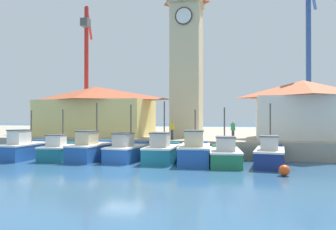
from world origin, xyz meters
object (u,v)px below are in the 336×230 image
fishing_boat_far_left (26,149)px  mooring_buoy (284,170)px  warehouse_left (96,111)px  fishing_boat_left_inner (92,150)px  fishing_boat_mid_left (127,151)px  clock_tower (187,51)px  dock_worker_near_tower (172,130)px  warehouse_right (303,109)px  fishing_boat_right_inner (225,155)px  fishing_boat_right_outer (270,155)px  fishing_boat_center (162,152)px  port_crane_far (87,83)px  fishing_boat_left_outer (60,151)px  port_crane_near (309,70)px  dock_worker_along_quay (233,130)px  fishing_boat_mid_right (195,152)px

fishing_boat_far_left → mooring_buoy: bearing=-8.9°
warehouse_left → fishing_boat_left_inner: bearing=-65.1°
fishing_boat_mid_left → clock_tower: 12.83m
dock_worker_near_tower → clock_tower: bearing=86.0°
fishing_boat_mid_left → warehouse_right: (13.67, 7.76, 3.33)m
fishing_boat_right_inner → fishing_boat_right_outer: (3.01, 0.17, 0.05)m
fishing_boat_center → port_crane_far: port_crane_far is taller
fishing_boat_center → warehouse_right: 13.88m
fishing_boat_left_outer → warehouse_right: (18.98, 8.53, 3.36)m
fishing_boat_left_outer → fishing_boat_mid_left: (5.31, 0.77, 0.03)m
fishing_boat_right_outer → fishing_boat_far_left: bearing=-177.5°
fishing_boat_far_left → fishing_boat_center: (11.02, 0.77, -0.04)m
fishing_boat_mid_left → warehouse_left: bearing=130.0°
fishing_boat_center → warehouse_left: warehouse_left is taller
port_crane_near → dock_worker_along_quay: size_ratio=11.38×
fishing_boat_right_outer → warehouse_right: (3.29, 7.96, 3.33)m
fishing_boat_mid_left → dock_worker_near_tower: fishing_boat_mid_left is taller
clock_tower → fishing_boat_center: bearing=-91.0°
dock_worker_near_tower → fishing_boat_far_left: bearing=-156.8°
fishing_boat_mid_right → fishing_boat_center: bearing=176.7°
mooring_buoy → dock_worker_near_tower: size_ratio=0.38×
fishing_boat_left_inner → warehouse_left: size_ratio=0.44×
fishing_boat_mid_left → fishing_boat_left_outer: bearing=-171.7°
fishing_boat_far_left → fishing_boat_left_inner: bearing=6.7°
fishing_boat_mid_left → port_crane_near: 23.48m
clock_tower → fishing_boat_right_inner: bearing=-63.5°
fishing_boat_far_left → fishing_boat_mid_right: size_ratio=0.98×
fishing_boat_left_outer → warehouse_right: size_ratio=0.52×
fishing_boat_center → warehouse_right: warehouse_right is taller
fishing_boat_mid_right → warehouse_right: warehouse_right is taller
fishing_boat_mid_left → port_crane_near: port_crane_near is taller
fishing_boat_center → mooring_buoy: 8.96m
port_crane_far → mooring_buoy: 31.03m
fishing_boat_left_outer → fishing_boat_right_outer: 15.70m
fishing_boat_right_inner → fishing_boat_left_outer: bearing=-178.2°
fishing_boat_center → dock_worker_along_quay: (4.93, 3.55, 1.47)m
port_crane_far → fishing_boat_center: bearing=-47.4°
fishing_boat_left_outer → fishing_boat_mid_right: bearing=2.1°
fishing_boat_mid_right → port_crane_near: bearing=57.8°
fishing_boat_mid_left → warehouse_left: warehouse_left is taller
port_crane_near → fishing_boat_right_outer: bearing=-107.6°
port_crane_far → mooring_buoy: port_crane_far is taller
fishing_boat_far_left → mooring_buoy: (19.13, -3.01, -0.49)m
fishing_boat_mid_right → fishing_boat_right_inner: 2.13m
fishing_boat_mid_right → port_crane_far: (-17.06, 16.07, 7.00)m
fishing_boat_center → clock_tower: clock_tower is taller
fishing_boat_mid_right → port_crane_near: 20.67m
fishing_boat_far_left → port_crane_far: size_ratio=0.30×
port_crane_far → dock_worker_along_quay: port_crane_far is taller
fishing_boat_right_inner → port_crane_far: port_crane_far is taller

